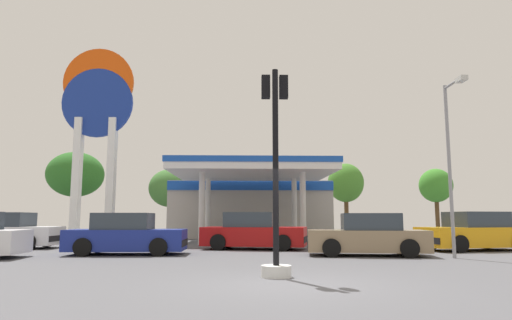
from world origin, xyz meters
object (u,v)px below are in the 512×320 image
(car_1, at_px, (474,233))
(car_3, at_px, (254,232))
(car_0, at_px, (127,236))
(car_4, at_px, (7,232))
(tree_3, at_px, (346,183))
(corner_streetlamp, at_px, (452,149))
(tree_2, at_px, (241,188))
(car_2, at_px, (367,236))
(station_pole_sign, at_px, (97,119))
(tree_0, at_px, (75,175))
(tree_1, at_px, (170,188))
(traffic_signal_1, at_px, (276,193))
(tree_4, at_px, (436,186))

(car_1, distance_m, car_3, 9.32)
(car_0, relative_size, car_1, 0.90)
(car_4, distance_m, tree_3, 26.21)
(car_1, height_order, corner_streetlamp, corner_streetlamp)
(car_4, relative_size, tree_3, 0.74)
(car_4, distance_m, tree_2, 21.46)
(car_1, bearing_deg, tree_2, 116.02)
(tree_2, height_order, corner_streetlamp, corner_streetlamp)
(car_2, xyz_separation_m, car_4, (-15.16, 4.29, 0.04))
(station_pole_sign, xyz_separation_m, car_2, (12.75, -8.32, -6.19))
(tree_0, distance_m, tree_1, 7.85)
(tree_0, bearing_deg, car_4, -78.56)
(station_pole_sign, height_order, car_1, station_pole_sign)
(car_3, distance_m, traffic_signal_1, 9.25)
(tree_3, bearing_deg, car_3, -114.77)
(car_2, xyz_separation_m, traffic_signal_1, (-3.76, -5.76, 1.26))
(car_2, xyz_separation_m, corner_streetlamp, (2.65, -1.34, 3.01))
(car_2, distance_m, tree_3, 22.20)
(car_2, height_order, traffic_signal_1, traffic_signal_1)
(car_3, relative_size, tree_4, 0.83)
(station_pole_sign, bearing_deg, car_1, -18.21)
(car_0, distance_m, traffic_signal_1, 8.38)
(car_4, relative_size, tree_1, 0.81)
(traffic_signal_1, bearing_deg, car_0, 128.26)
(car_3, bearing_deg, car_2, -40.02)
(tree_3, bearing_deg, corner_streetlamp, -94.09)
(car_2, bearing_deg, tree_1, 116.31)
(car_1, relative_size, traffic_signal_1, 0.97)
(car_1, relative_size, tree_2, 0.83)
(station_pole_sign, height_order, tree_0, station_pole_sign)
(car_4, distance_m, tree_4, 33.29)
(traffic_signal_1, bearing_deg, car_2, 56.91)
(station_pole_sign, bearing_deg, corner_streetlamp, -32.09)
(tree_1, relative_size, tree_3, 0.92)
(station_pole_sign, bearing_deg, traffic_signal_1, -57.42)
(car_0, xyz_separation_m, tree_2, (4.18, 21.99, 3.32))
(car_0, xyz_separation_m, traffic_signal_1, (5.13, -6.51, 1.25))
(station_pole_sign, distance_m, tree_1, 13.99)
(car_3, distance_m, corner_streetlamp, 8.74)
(station_pole_sign, bearing_deg, car_3, -29.46)
(tree_0, height_order, tree_3, tree_0)
(car_3, bearing_deg, corner_streetlamp, -35.29)
(car_2, height_order, car_4, car_4)
(tree_0, bearing_deg, car_3, -50.36)
(station_pole_sign, xyz_separation_m, car_4, (-2.41, -4.03, -6.15))
(station_pole_sign, bearing_deg, car_0, -62.96)
(car_1, xyz_separation_m, car_2, (-5.21, -2.41, -0.04))
(car_0, relative_size, traffic_signal_1, 0.88)
(station_pole_sign, distance_m, car_1, 19.89)
(traffic_signal_1, bearing_deg, car_3, 91.86)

